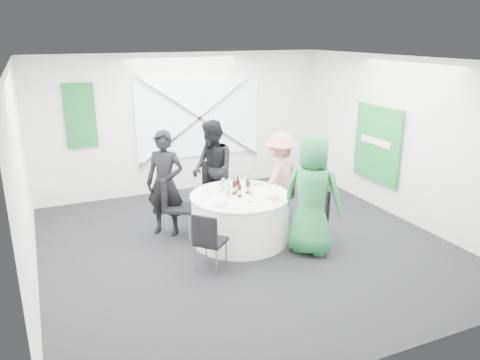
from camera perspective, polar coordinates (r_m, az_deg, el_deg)
name	(u,v)px	position (r m, az deg, el deg)	size (l,w,h in m)	color
floor	(245,244)	(7.39, 0.63, -7.85)	(6.00, 6.00, 0.00)	black
ceiling	(246,60)	(6.68, 0.72, 14.39)	(6.00, 6.00, 0.00)	white
wall_back	(184,123)	(9.64, -6.80, 6.89)	(6.00, 6.00, 0.00)	silver
wall_front	(381,235)	(4.50, 16.86, -6.46)	(6.00, 6.00, 0.00)	silver
wall_left	(23,183)	(6.32, -24.90, -0.39)	(6.00, 6.00, 0.00)	silver
wall_right	(404,140)	(8.56, 19.33, 4.65)	(6.00, 6.00, 0.00)	silver
window_panel	(199,118)	(9.68, -5.04, 7.59)	(2.60, 0.03, 1.60)	white
window_brace_a	(199,118)	(9.64, -4.97, 7.55)	(0.05, 0.05, 3.16)	silver
window_brace_b	(199,118)	(9.64, -4.97, 7.55)	(0.05, 0.05, 3.16)	silver
green_banner	(80,116)	(9.17, -18.89, 7.42)	(0.55, 0.04, 1.20)	#156D2F
green_sign	(377,144)	(9.00, 16.35, 4.22)	(0.05, 1.20, 1.40)	#198E34
banquet_table	(240,217)	(7.40, 0.00, -4.58)	(1.56, 1.56, 0.76)	white
chair_back	(216,184)	(8.34, -2.95, -0.51)	(0.47, 0.48, 0.99)	black
chair_back_left	(174,202)	(7.55, -8.00, -2.66)	(0.62, 0.62, 0.99)	black
chair_back_right	(282,191)	(8.24, 5.13, -1.38)	(0.53, 0.53, 0.86)	black
chair_front_right	(319,211)	(7.33, 9.66, -3.73)	(0.57, 0.57, 0.92)	black
chair_front_left	(208,238)	(6.42, -3.89, -7.08)	(0.55, 0.55, 0.85)	black
person_man_back_left	(165,183)	(7.58, -9.12, -0.41)	(0.63, 0.41, 1.72)	black
person_man_back	(213,170)	(8.22, -3.35, 1.29)	(0.84, 0.46, 1.74)	black
person_woman_pink	(279,177)	(8.08, 4.83, 0.33)	(1.01, 0.47, 1.57)	#CF8685
person_woman_green	(312,195)	(6.89, 8.79, -1.88)	(0.88, 0.57, 1.80)	#238140
plate_back	(226,185)	(7.71, -1.72, -0.58)	(0.28, 0.28, 0.01)	white
plate_back_left	(207,193)	(7.34, -4.11, -1.58)	(0.24, 0.24, 0.01)	white
plate_back_right	(257,184)	(7.72, 2.10, -0.51)	(0.25, 0.25, 0.04)	white
plate_front_right	(273,198)	(7.08, 4.05, -2.25)	(0.29, 0.29, 0.04)	white
plate_front_left	(220,205)	(6.81, -2.44, -3.10)	(0.28, 0.28, 0.01)	white
napkin	(221,203)	(6.81, -2.30, -2.82)	(0.19, 0.13, 0.05)	white
beer_bottle_a	(234,188)	(7.24, -0.72, -0.99)	(0.06, 0.06, 0.27)	#351809
beer_bottle_b	(238,186)	(7.33, -0.30, -0.76)	(0.06, 0.06, 0.27)	#351809
beer_bottle_c	(248,187)	(7.30, 0.95, -0.90)	(0.06, 0.06, 0.25)	#351809
beer_bottle_d	(239,191)	(7.13, -0.06, -1.34)	(0.06, 0.06, 0.26)	#351809
green_water_bottle	(249,185)	(7.31, 1.10, -0.61)	(0.08, 0.08, 0.32)	green
clear_water_bottle	(228,190)	(7.12, -1.43, -1.27)	(0.08, 0.08, 0.29)	silver
wine_glass_a	(223,181)	(7.51, -2.03, -0.14)	(0.07, 0.07, 0.17)	white
wine_glass_b	(245,180)	(7.55, 0.59, -0.03)	(0.07, 0.07, 0.17)	white
wine_glass_c	(250,194)	(6.93, 1.28, -1.69)	(0.07, 0.07, 0.17)	white
wine_glass_d	(222,184)	(7.39, -2.23, -0.46)	(0.07, 0.07, 0.17)	white
fork_a	(274,201)	(7.02, 4.12, -2.53)	(0.01, 0.15, 0.01)	silver
knife_a	(276,193)	(7.34, 4.47, -1.61)	(0.01, 0.15, 0.01)	silver
fork_b	(207,190)	(7.50, -4.03, -1.19)	(0.01, 0.15, 0.01)	silver
knife_b	(203,196)	(7.20, -4.53, -2.01)	(0.01, 0.15, 0.01)	silver
fork_c	(215,205)	(6.85, -3.05, -3.02)	(0.01, 0.15, 0.01)	silver
knife_c	(237,208)	(6.72, -0.43, -3.41)	(0.01, 0.15, 0.01)	silver
fork_d	(238,183)	(7.81, -0.26, -0.38)	(0.01, 0.15, 0.01)	silver
knife_d	(216,186)	(7.67, -2.98, -0.75)	(0.01, 0.15, 0.01)	silver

